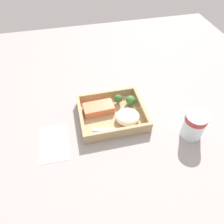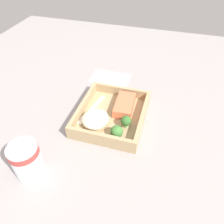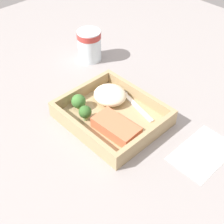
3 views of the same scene
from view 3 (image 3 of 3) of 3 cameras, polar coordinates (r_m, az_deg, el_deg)
The scene contains 10 objects.
ground_plane at distance 81.09cm, azimuth 0.00°, elevation -1.93°, with size 160.00×160.00×2.00cm, color gray.
takeout_tray at distance 79.98cm, azimuth 0.00°, elevation -1.11°, with size 24.71×21.18×1.20cm, color tan.
tray_rim at distance 78.45cm, azimuth 0.00°, elevation 0.07°, with size 24.71×21.18×3.27cm.
salmon_fillet at distance 74.63cm, azimuth 0.74°, elevation -2.84°, with size 11.43×5.95×2.97cm, color #E26E48.
mashed_potatoes at distance 83.10cm, azimuth -0.37°, elevation 3.14°, with size 9.07×8.46×3.73cm, color beige.
broccoli_floret_1 at distance 81.12cm, azimuth -6.14°, elevation 1.93°, with size 3.76×3.76×4.06cm.
broccoli_floret_2 at distance 77.34cm, azimuth -4.93°, elevation -0.04°, with size 3.25×3.25×4.21cm.
fork at distance 83.75cm, azimuth 3.63°, elevation 1.94°, with size 15.79×4.99×0.44cm.
paper_cup at distance 100.28cm, azimuth -4.17°, elevation 12.32°, with size 7.54×7.54×9.86cm.
receipt_slip at distance 75.67cm, azimuth 16.25°, elevation -7.16°, with size 9.88×15.54×0.24cm, color white.
Camera 3 is at (-41.73, 40.12, 55.79)cm, focal length 50.00 mm.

